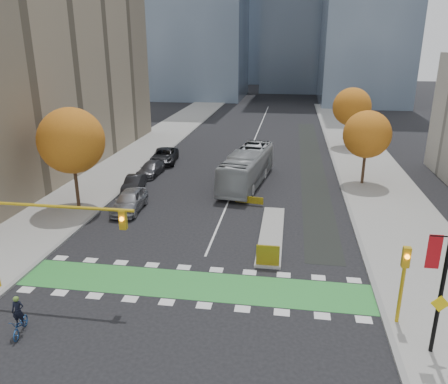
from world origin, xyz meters
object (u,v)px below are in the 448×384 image
(cyclist, at_px, (20,321))
(bus, at_px, (247,167))
(traffic_signal_east, at_px, (404,274))
(parked_car_a, at_px, (130,201))
(traffic_signal_west, at_px, (32,224))
(tree_east_far, at_px, (352,107))
(parked_car_c, at_px, (151,169))
(hazard_board, at_px, (268,255))
(tree_west, at_px, (71,141))
(parked_car_d, at_px, (165,156))
(banner_lamppost, at_px, (447,259))
(tree_east_near, at_px, (367,134))
(parked_car_b, at_px, (134,183))

(cyclist, xyz_separation_m, bus, (8.05, 24.38, 1.00))
(traffic_signal_east, distance_m, parked_car_a, 22.03)
(bus, bearing_deg, traffic_signal_west, -105.33)
(tree_east_far, xyz_separation_m, traffic_signal_east, (-2.00, -38.51, -2.51))
(traffic_signal_west, distance_m, parked_car_c, 22.75)
(hazard_board, distance_m, parked_car_a, 13.93)
(hazard_board, height_order, tree_west, tree_west)
(parked_car_a, bearing_deg, parked_car_d, 93.14)
(hazard_board, distance_m, banner_lamppost, 10.76)
(parked_car_a, bearing_deg, tree_east_near, 24.82)
(hazard_board, distance_m, parked_car_c, 22.02)
(traffic_signal_east, bearing_deg, banner_lamppost, -63.39)
(banner_lamppost, bearing_deg, parked_car_c, 129.95)
(banner_lamppost, bearing_deg, traffic_signal_west, 174.14)
(tree_east_near, xyz_separation_m, traffic_signal_west, (-19.93, -22.51, -0.83))
(tree_east_far, relative_size, bus, 0.64)
(traffic_signal_east, height_order, banner_lamppost, banner_lamppost)
(tree_east_far, relative_size, cyclist, 3.87)
(bus, bearing_deg, hazard_board, -71.86)
(tree_east_far, bearing_deg, parked_car_c, -143.29)
(tree_east_far, bearing_deg, parked_car_a, -127.62)
(tree_west, relative_size, banner_lamppost, 0.99)
(tree_east_near, xyz_separation_m, parked_car_c, (-21.00, -0.03, -4.19))
(tree_east_near, bearing_deg, parked_car_a, -152.85)
(tree_east_far, xyz_separation_m, cyclist, (-19.50, -41.92, -4.58))
(cyclist, distance_m, bus, 25.70)
(hazard_board, height_order, traffic_signal_west, traffic_signal_west)
(hazard_board, bearing_deg, tree_east_far, 75.88)
(hazard_board, xyz_separation_m, cyclist, (-11.00, -8.12, -0.14))
(banner_lamppost, distance_m, parked_car_a, 24.23)
(tree_west, height_order, parked_car_b, tree_west)
(bus, relative_size, parked_car_a, 2.36)
(banner_lamppost, bearing_deg, cyclist, -175.61)
(traffic_signal_west, distance_m, cyclist, 4.89)
(hazard_board, bearing_deg, parked_car_d, 119.72)
(tree_east_far, distance_m, parked_car_b, 30.42)
(parked_car_d, bearing_deg, tree_west, -108.39)
(traffic_signal_east, bearing_deg, parked_car_d, 125.36)
(traffic_signal_east, xyz_separation_m, cyclist, (-17.50, -3.42, -2.07))
(tree_east_far, xyz_separation_m, traffic_signal_west, (-20.43, -38.51, -1.21))
(hazard_board, bearing_deg, parked_car_a, 146.10)
(tree_west, bearing_deg, traffic_signal_west, -71.98)
(traffic_signal_west, xyz_separation_m, bus, (8.98, 20.97, -2.37))
(parked_car_b, bearing_deg, parked_car_a, -78.57)
(tree_east_near, distance_m, traffic_signal_east, 22.66)
(parked_car_d, bearing_deg, bus, -39.98)
(traffic_signal_west, height_order, cyclist, traffic_signal_west)
(tree_west, relative_size, cyclist, 4.16)
(bus, distance_m, parked_car_d, 12.01)
(tree_east_near, relative_size, parked_car_d, 1.24)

